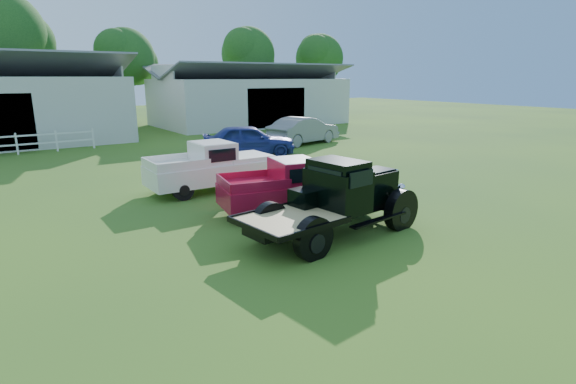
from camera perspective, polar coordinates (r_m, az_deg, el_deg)
ground at (r=11.94m, az=2.53°, el=-6.21°), size 120.00×120.00×0.00m
shed_right at (r=41.49m, az=-4.90°, el=12.18°), size 16.80×9.20×5.20m
tree_b at (r=42.97m, az=-32.28°, el=14.37°), size 6.90×6.90×11.50m
tree_c at (r=43.49m, az=-19.78°, el=14.02°), size 5.40×5.40×9.00m
tree_d at (r=49.52m, az=-5.04°, el=15.32°), size 6.00×6.00×10.00m
tree_e at (r=52.40m, az=3.98°, el=15.01°), size 5.70×5.70×9.50m
vintage_flatbed at (r=12.07m, az=5.95°, el=-0.86°), size 5.41×2.57×2.07m
red_pickup at (r=14.24m, az=0.51°, el=0.84°), size 4.99×2.76×1.72m
white_pickup at (r=17.22m, az=-9.77°, el=3.17°), size 4.93×1.96×1.80m
misc_car_blue at (r=24.64m, az=-5.01°, el=6.57°), size 5.38×3.94×1.70m
misc_car_grey at (r=29.07m, az=2.01°, el=7.82°), size 5.46×2.85×1.71m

